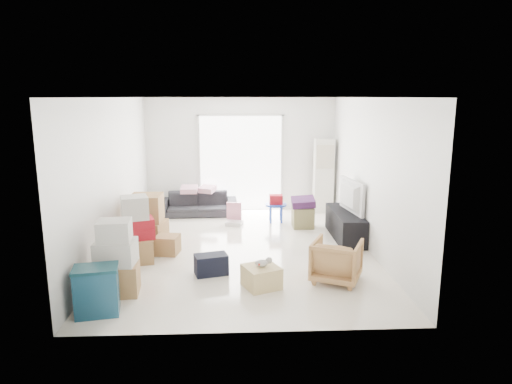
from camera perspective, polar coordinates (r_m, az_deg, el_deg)
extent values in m
cube|color=white|center=(8.39, -1.57, -7.90)|extent=(4.50, 6.00, 0.24)
cube|color=white|center=(7.90, -1.69, 12.60)|extent=(4.50, 6.00, 0.24)
cube|color=white|center=(11.10, -1.93, 4.77)|extent=(4.50, 0.24, 2.70)
cube|color=white|center=(4.97, -0.95, -4.07)|extent=(4.50, 0.24, 2.70)
cube|color=white|center=(8.32, -18.18, 1.81)|extent=(0.24, 6.00, 2.70)
cube|color=white|center=(8.40, 14.77, 2.10)|extent=(0.24, 6.00, 2.70)
cube|color=white|center=(10.99, -1.91, 3.64)|extent=(2.00, 0.01, 2.30)
cube|color=silver|center=(11.01, -7.13, 3.58)|extent=(0.06, 0.04, 2.30)
cube|color=silver|center=(11.04, 3.30, 3.67)|extent=(0.06, 0.04, 2.30)
cube|color=silver|center=(10.88, -1.95, 9.64)|extent=(2.10, 0.04, 0.06)
cube|color=silver|center=(10.91, 8.42, 2.00)|extent=(0.45, 0.30, 1.75)
cube|color=black|center=(9.09, 11.09, -4.04)|extent=(0.47, 1.57, 0.52)
imported|color=black|center=(9.00, 11.17, -2.00)|extent=(0.78, 1.17, 0.14)
imported|color=#2B2A30|center=(10.70, -7.31, -1.00)|extent=(1.83, 0.60, 0.71)
cube|color=#BF8B9E|center=(10.60, -8.38, 1.12)|extent=(0.37, 0.30, 0.12)
cube|color=#BF8B9E|center=(10.59, -6.12, 1.20)|extent=(0.45, 0.42, 0.12)
imported|color=#AD754C|center=(6.96, 10.04, -8.21)|extent=(0.88, 0.86, 0.70)
cube|color=navy|center=(6.28, -19.18, -12.96)|extent=(0.59, 0.46, 0.29)
cube|color=navy|center=(6.17, -19.37, -10.46)|extent=(0.59, 0.46, 0.29)
cube|color=#0C333D|center=(6.11, -19.47, -9.01)|extent=(0.61, 0.48, 0.04)
cube|color=#916541|center=(6.77, -16.93, -10.33)|extent=(0.62, 0.53, 0.43)
cube|color=silver|center=(6.64, -17.13, -7.23)|extent=(0.54, 0.45, 0.34)
cube|color=silver|center=(6.55, -17.30, -4.63)|extent=(0.46, 0.42, 0.29)
cube|color=#916541|center=(7.96, -14.67, -6.98)|extent=(0.64, 0.64, 0.40)
cube|color=red|center=(7.88, -14.77, -4.99)|extent=(0.68, 0.55, 0.18)
cube|color=red|center=(7.83, -14.84, -3.80)|extent=(0.67, 0.55, 0.16)
cube|color=silver|center=(7.76, -14.94, -1.89)|extent=(0.52, 0.51, 0.38)
cube|color=#916541|center=(8.71, -13.39, -5.04)|extent=(0.75, 0.67, 0.47)
cube|color=#916541|center=(8.59, -13.54, -1.96)|extent=(0.57, 0.57, 0.50)
cube|color=#916541|center=(8.22, -11.00, -6.48)|extent=(0.45, 0.45, 0.33)
cube|color=black|center=(7.20, -5.62, -9.01)|extent=(0.56, 0.42, 0.32)
cube|color=olive|center=(9.70, 5.87, -3.14)|extent=(0.44, 0.44, 0.44)
cube|color=#462051|center=(9.63, 5.90, -1.48)|extent=(0.50, 0.50, 0.14)
cylinder|color=#1D3FB8|center=(10.01, 2.50, -1.59)|extent=(0.48, 0.48, 0.04)
cylinder|color=#1D3FB8|center=(10.19, 3.10, -2.55)|extent=(0.04, 0.04, 0.37)
cylinder|color=#1D3FB8|center=(10.17, 1.76, -2.57)|extent=(0.04, 0.04, 0.37)
cylinder|color=#1D3FB8|center=(9.94, 1.87, -2.91)|extent=(0.04, 0.04, 0.37)
cylinder|color=#1D3FB8|center=(9.96, 3.24, -2.89)|extent=(0.04, 0.04, 0.37)
cube|color=red|center=(9.99, 2.51, -0.92)|extent=(0.28, 0.22, 0.20)
cube|color=silver|center=(9.86, -2.74, -3.89)|extent=(0.41, 0.38, 0.09)
cube|color=pink|center=(9.93, -2.75, -2.39)|extent=(0.33, 0.12, 0.38)
cube|color=#E4C983|center=(6.71, 0.68, -10.54)|extent=(0.62, 0.62, 0.31)
ellipsoid|color=#B2ADA8|center=(6.64, 0.68, -8.88)|extent=(0.19, 0.13, 0.10)
cube|color=red|center=(6.64, 0.68, -8.85)|extent=(0.15, 0.14, 0.03)
sphere|color=#B2ADA8|center=(6.66, 1.62, -8.56)|extent=(0.10, 0.10, 0.10)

